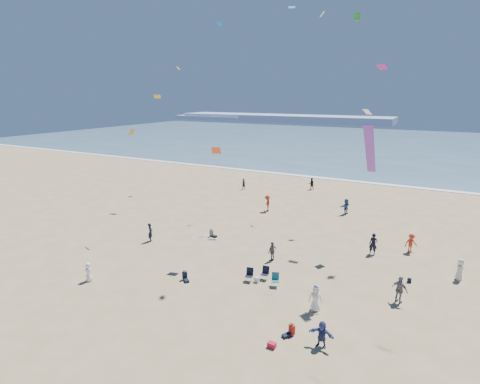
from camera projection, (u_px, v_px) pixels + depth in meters
The scene contains 13 objects.
ground at pixel (146, 328), 22.03m from camera, with size 220.00×220.00×0.00m, color tan.
ocean at pixel (382, 144), 103.09m from camera, with size 220.00×100.00×0.06m, color #476B84.
surf_line at pixel (337, 180), 60.42m from camera, with size 220.00×1.20×0.08m, color white.
headland_far at pixel (282, 118), 194.07m from camera, with size 110.00×20.00×3.20m, color #7A8EA8.
headland_near at pixel (211, 118), 208.20m from camera, with size 40.00×14.00×2.00m, color #7A8EA8.
standing_flyers at pixel (307, 238), 33.43m from camera, with size 27.41×43.51×1.92m.
seated_group at pixel (211, 318), 22.27m from camera, with size 14.61×22.39×0.84m.
chair_cluster at pixel (263, 276), 27.25m from camera, with size 2.74×1.48×1.00m.
white_tote at pixel (257, 280), 27.36m from camera, with size 0.35×0.20×0.40m, color silver.
black_backpack at pixel (276, 277), 27.80m from camera, with size 0.30×0.22×0.38m, color black.
cooler at pixel (272, 345), 20.31m from camera, with size 0.45×0.30×0.30m, color #B11931.
navy_bag at pixel (409, 280), 27.33m from camera, with size 0.28×0.18×0.34m, color black.
kites_aloft at pixel (370, 63), 25.17m from camera, with size 40.38×32.02×23.68m.
Camera 1 is at (13.98, -14.40, 13.32)m, focal length 28.00 mm.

